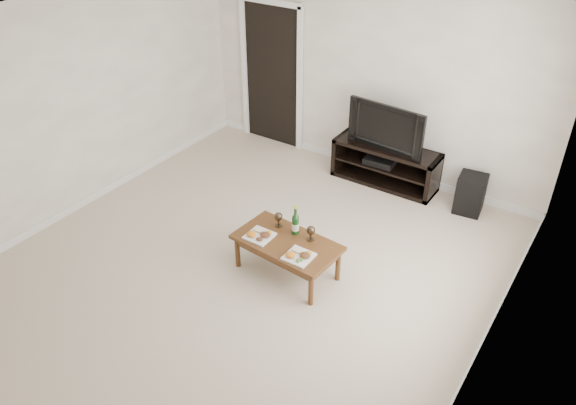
# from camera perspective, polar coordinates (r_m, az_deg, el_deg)

# --- Properties ---
(floor) EXTENTS (5.50, 5.50, 0.00)m
(floor) POSITION_cam_1_polar(r_m,az_deg,el_deg) (6.19, -4.24, -6.69)
(floor) COLOR #C1B49B
(floor) RESTS_ON ground
(back_wall) EXTENTS (5.00, 0.04, 2.60)m
(back_wall) POSITION_cam_1_polar(r_m,az_deg,el_deg) (7.61, 8.34, 12.34)
(back_wall) COLOR white
(back_wall) RESTS_ON ground
(ceiling) EXTENTS (5.00, 5.50, 0.04)m
(ceiling) POSITION_cam_1_polar(r_m,az_deg,el_deg) (4.95, -5.52, 17.37)
(ceiling) COLOR white
(ceiling) RESTS_ON back_wall
(doorway) EXTENTS (0.90, 0.02, 2.05)m
(doorway) POSITION_cam_1_polar(r_m,az_deg,el_deg) (8.41, -1.62, 12.68)
(doorway) COLOR black
(doorway) RESTS_ON ground
(media_console) EXTENTS (1.42, 0.45, 0.55)m
(media_console) POSITION_cam_1_polar(r_m,az_deg,el_deg) (7.64, 9.85, 3.79)
(media_console) COLOR black
(media_console) RESTS_ON ground
(television) EXTENTS (1.07, 0.23, 0.61)m
(television) POSITION_cam_1_polar(r_m,az_deg,el_deg) (7.38, 10.28, 7.73)
(television) COLOR black
(television) RESTS_ON media_console
(av_receiver) EXTENTS (0.42, 0.32, 0.08)m
(av_receiver) POSITION_cam_1_polar(r_m,az_deg,el_deg) (7.63, 9.36, 4.24)
(av_receiver) COLOR black
(av_receiver) RESTS_ON media_console
(subwoofer) EXTENTS (0.37, 0.37, 0.50)m
(subwoofer) POSITION_cam_1_polar(r_m,az_deg,el_deg) (7.31, 18.03, 0.84)
(subwoofer) COLOR black
(subwoofer) RESTS_ON ground
(coffee_table) EXTENTS (1.15, 0.69, 0.42)m
(coffee_table) POSITION_cam_1_polar(r_m,az_deg,el_deg) (5.99, -0.10, -5.55)
(coffee_table) COLOR #533317
(coffee_table) RESTS_ON ground
(plate_left) EXTENTS (0.27, 0.27, 0.07)m
(plate_left) POSITION_cam_1_polar(r_m,az_deg,el_deg) (5.91, -2.92, -3.22)
(plate_left) COLOR white
(plate_left) RESTS_ON coffee_table
(plate_right) EXTENTS (0.27, 0.27, 0.07)m
(plate_right) POSITION_cam_1_polar(r_m,az_deg,el_deg) (5.63, 1.11, -5.31)
(plate_right) COLOR white
(plate_right) RESTS_ON coffee_table
(wine_bottle) EXTENTS (0.07, 0.07, 0.35)m
(wine_bottle) POSITION_cam_1_polar(r_m,az_deg,el_deg) (5.87, 0.76, -1.77)
(wine_bottle) COLOR #0F3914
(wine_bottle) RESTS_ON coffee_table
(goblet_left) EXTENTS (0.09, 0.09, 0.17)m
(goblet_left) POSITION_cam_1_polar(r_m,az_deg,el_deg) (6.03, -0.98, -1.73)
(goblet_left) COLOR #3A2F20
(goblet_left) RESTS_ON coffee_table
(goblet_right) EXTENTS (0.09, 0.09, 0.17)m
(goblet_right) POSITION_cam_1_polar(r_m,az_deg,el_deg) (5.83, 2.34, -3.13)
(goblet_right) COLOR #3A2F20
(goblet_right) RESTS_ON coffee_table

